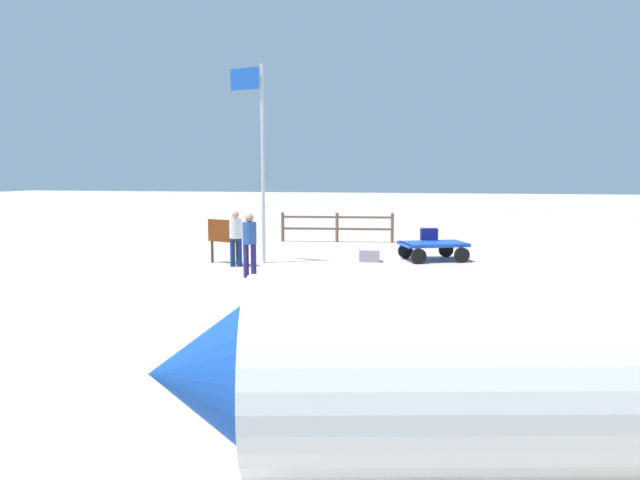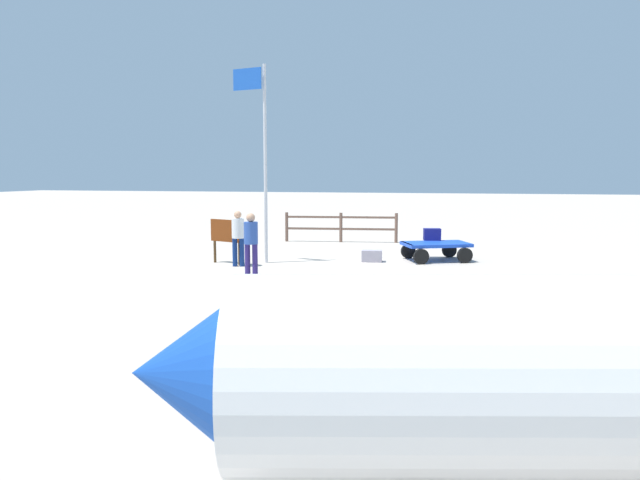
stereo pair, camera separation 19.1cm
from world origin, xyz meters
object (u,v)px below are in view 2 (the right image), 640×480
Objects in this scene: suitcase_dark at (432,234)px; flagpole at (261,145)px; luggage_cart at (435,247)px; worker_lead at (251,240)px; suitcase_olive at (372,256)px; signboard at (227,234)px; worker_trailing at (238,234)px.

flagpole is at bearing 23.15° from suitcase_dark.
suitcase_dark is at bearing -156.85° from flagpole.
luggage_cart is 1.35× the size of worker_lead.
flagpole is at bearing 16.78° from luggage_cart.
suitcase_olive is 0.49× the size of signboard.
flagpole is at bearing 15.87° from suitcase_olive.
luggage_cart is 6.31m from signboard.
worker_lead is at bearing 126.86° from signboard.
worker_lead is (4.42, 4.47, 0.23)m from suitcase_dark.
suitcase_olive is at bearing -161.91° from signboard.
suitcase_dark reaches higher than suitcase_olive.
signboard is (1.44, -1.93, -0.10)m from worker_lead.
worker_lead is at bearing 101.80° from flagpole.
suitcase_dark is (0.12, -0.59, 0.32)m from luggage_cart.
worker_lead reaches higher than suitcase_olive.
signboard is at bearing -53.14° from worker_lead.
signboard is at bearing 18.16° from luggage_cart.
worker_lead is 1.04× the size of worker_trailing.
flagpole is (-0.46, -0.81, 2.53)m from worker_trailing.
flagpole is (0.50, -2.37, 2.49)m from worker_lead.
luggage_cart is 0.68m from suitcase_dark.
worker_trailing reaches higher than luggage_cart.
worker_lead reaches higher than luggage_cart.
suitcase_dark is 0.36× the size of worker_trailing.
worker_trailing is (5.37, 2.91, 0.19)m from suitcase_dark.
signboard is at bearing 25.09° from flagpole.
luggage_cart is 1.97m from suitcase_olive.
suitcase_olive is 0.40× the size of worker_trailing.
luggage_cart is 1.71× the size of signboard.
signboard reaches higher than luggage_cart.
worker_lead is (4.54, 3.89, 0.55)m from luggage_cart.
worker_trailing is (3.63, 1.71, 0.76)m from suitcase_olive.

